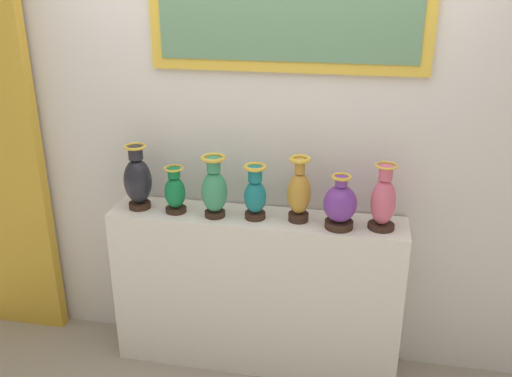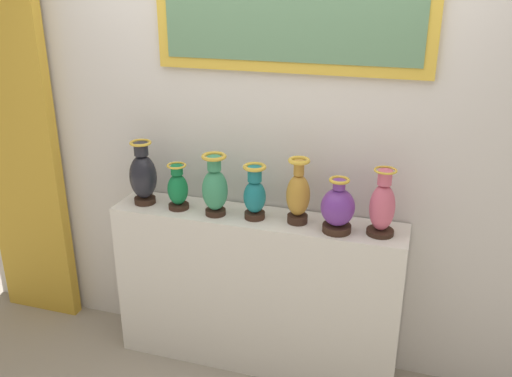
{
  "view_description": "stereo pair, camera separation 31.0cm",
  "coord_description": "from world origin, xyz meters",
  "px_view_note": "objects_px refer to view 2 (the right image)",
  "views": [
    {
      "loc": [
        0.56,
        -2.83,
        2.31
      ],
      "look_at": [
        0.0,
        0.0,
        1.17
      ],
      "focal_mm": 38.87,
      "sensor_mm": 36.0,
      "label": 1
    },
    {
      "loc": [
        0.86,
        -2.75,
        2.31
      ],
      "look_at": [
        0.0,
        0.0,
        1.17
      ],
      "focal_mm": 38.87,
      "sensor_mm": 36.0,
      "label": 2
    }
  ],
  "objects_px": {
    "vase_emerald": "(178,189)",
    "vase_rose": "(382,206)",
    "vase_teal": "(254,194)",
    "vase_violet": "(338,208)",
    "vase_jade": "(215,187)",
    "vase_onyx": "(143,175)",
    "vase_ochre": "(298,194)"
  },
  "relations": [
    {
      "from": "vase_onyx",
      "to": "vase_ochre",
      "type": "distance_m",
      "value": 0.94
    },
    {
      "from": "vase_violet",
      "to": "vase_teal",
      "type": "bearing_deg",
      "value": 176.05
    },
    {
      "from": "vase_onyx",
      "to": "vase_rose",
      "type": "height_order",
      "value": "vase_onyx"
    },
    {
      "from": "vase_onyx",
      "to": "vase_violet",
      "type": "relative_size",
      "value": 1.27
    },
    {
      "from": "vase_teal",
      "to": "vase_ochre",
      "type": "xyz_separation_m",
      "value": [
        0.25,
        0.02,
        0.02
      ]
    },
    {
      "from": "vase_emerald",
      "to": "vase_rose",
      "type": "xyz_separation_m",
      "value": [
        1.17,
        0.01,
        0.04
      ]
    },
    {
      "from": "vase_violet",
      "to": "vase_rose",
      "type": "relative_size",
      "value": 0.83
    },
    {
      "from": "vase_rose",
      "to": "vase_jade",
      "type": "bearing_deg",
      "value": -178.5
    },
    {
      "from": "vase_teal",
      "to": "vase_ochre",
      "type": "height_order",
      "value": "vase_ochre"
    },
    {
      "from": "vase_emerald",
      "to": "vase_violet",
      "type": "xyz_separation_m",
      "value": [
        0.94,
        -0.03,
        0.01
      ]
    },
    {
      "from": "vase_teal",
      "to": "vase_rose",
      "type": "distance_m",
      "value": 0.7
    },
    {
      "from": "vase_jade",
      "to": "vase_rose",
      "type": "xyz_separation_m",
      "value": [
        0.93,
        0.02,
        -0.01
      ]
    },
    {
      "from": "vase_teal",
      "to": "vase_rose",
      "type": "height_order",
      "value": "vase_rose"
    },
    {
      "from": "vase_ochre",
      "to": "vase_onyx",
      "type": "bearing_deg",
      "value": -179.6
    },
    {
      "from": "vase_onyx",
      "to": "vase_ochre",
      "type": "height_order",
      "value": "vase_onyx"
    },
    {
      "from": "vase_emerald",
      "to": "vase_rose",
      "type": "distance_m",
      "value": 1.17
    },
    {
      "from": "vase_onyx",
      "to": "vase_emerald",
      "type": "bearing_deg",
      "value": -3.23
    },
    {
      "from": "vase_jade",
      "to": "vase_violet",
      "type": "xyz_separation_m",
      "value": [
        0.7,
        -0.01,
        -0.03
      ]
    },
    {
      "from": "vase_jade",
      "to": "vase_emerald",
      "type": "bearing_deg",
      "value": 176.02
    },
    {
      "from": "vase_emerald",
      "to": "vase_rose",
      "type": "bearing_deg",
      "value": 0.38
    },
    {
      "from": "vase_emerald",
      "to": "vase_teal",
      "type": "distance_m",
      "value": 0.47
    },
    {
      "from": "vase_violet",
      "to": "vase_rose",
      "type": "bearing_deg",
      "value": 9.45
    },
    {
      "from": "vase_jade",
      "to": "vase_violet",
      "type": "height_order",
      "value": "vase_jade"
    },
    {
      "from": "vase_onyx",
      "to": "vase_rose",
      "type": "bearing_deg",
      "value": -0.21
    },
    {
      "from": "vase_teal",
      "to": "vase_violet",
      "type": "bearing_deg",
      "value": -3.95
    },
    {
      "from": "vase_emerald",
      "to": "vase_jade",
      "type": "distance_m",
      "value": 0.24
    },
    {
      "from": "vase_emerald",
      "to": "vase_rose",
      "type": "height_order",
      "value": "vase_rose"
    },
    {
      "from": "vase_emerald",
      "to": "vase_ochre",
      "type": "xyz_separation_m",
      "value": [
        0.71,
        0.02,
        0.04
      ]
    },
    {
      "from": "vase_emerald",
      "to": "vase_teal",
      "type": "height_order",
      "value": "vase_teal"
    },
    {
      "from": "vase_jade",
      "to": "vase_teal",
      "type": "relative_size",
      "value": 1.14
    },
    {
      "from": "vase_ochre",
      "to": "vase_violet",
      "type": "xyz_separation_m",
      "value": [
        0.23,
        -0.05,
        -0.03
      ]
    },
    {
      "from": "vase_ochre",
      "to": "vase_teal",
      "type": "bearing_deg",
      "value": -176.15
    }
  ]
}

